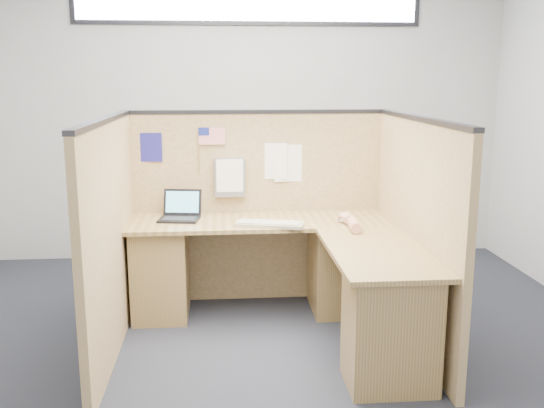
{
  "coord_description": "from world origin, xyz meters",
  "views": [
    {
      "loc": [
        -0.29,
        -3.73,
        1.77
      ],
      "look_at": [
        0.07,
        0.5,
        0.89
      ],
      "focal_mm": 40.0,
      "sensor_mm": 36.0,
      "label": 1
    }
  ],
  "objects": [
    {
      "name": "wall_back",
      "position": [
        0.0,
        2.25,
        1.4
      ],
      "size": [
        5.0,
        0.0,
        5.0
      ],
      "primitive_type": "plane",
      "rotation": [
        1.57,
        0.0,
        0.0
      ],
      "color": "#B0B3B6",
      "rests_on": "floor"
    },
    {
      "name": "l_desk",
      "position": [
        0.18,
        0.29,
        0.39
      ],
      "size": [
        1.95,
        1.75,
        0.73
      ],
      "color": "brown",
      "rests_on": "floor"
    },
    {
      "name": "blue_poster",
      "position": [
        -0.82,
        0.97,
        1.25
      ],
      "size": [
        0.17,
        0.02,
        0.22
      ],
      "primitive_type": "cube",
      "rotation": [
        0.0,
        0.0,
        -0.08
      ],
      "color": "navy",
      "rests_on": "cubicle_partitions"
    },
    {
      "name": "american_flag",
      "position": [
        -0.37,
        0.96,
        1.32
      ],
      "size": [
        0.21,
        0.01,
        0.35
      ],
      "color": "olive",
      "rests_on": "cubicle_partitions"
    },
    {
      "name": "mouse",
      "position": [
        0.62,
        0.54,
        0.75
      ],
      "size": [
        0.12,
        0.08,
        0.05
      ],
      "primitive_type": "ellipsoid",
      "rotation": [
        0.0,
        0.0,
        -0.06
      ],
      "color": "silver",
      "rests_on": "l_desk"
    },
    {
      "name": "paper_left",
      "position": [
        0.12,
        0.97,
        1.13
      ],
      "size": [
        0.22,
        0.03,
        0.28
      ],
      "primitive_type": "cube",
      "rotation": [
        0.0,
        0.0,
        -0.13
      ],
      "color": "white",
      "rests_on": "cubicle_partitions"
    },
    {
      "name": "clerestory_window",
      "position": [
        0.0,
        2.23,
        2.45
      ],
      "size": [
        3.3,
        0.04,
        0.38
      ],
      "color": "#232328",
      "rests_on": "wall_back"
    },
    {
      "name": "file_holder",
      "position": [
        -0.22,
        0.94,
        1.01
      ],
      "size": [
        0.24,
        0.05,
        0.3
      ],
      "color": "slate",
      "rests_on": "cubicle_partitions"
    },
    {
      "name": "paper_right",
      "position": [
        0.24,
        0.97,
        1.11
      ],
      "size": [
        0.23,
        0.02,
        0.29
      ],
      "primitive_type": "cube",
      "rotation": [
        0.0,
        0.0,
        0.08
      ],
      "color": "white",
      "rests_on": "cubicle_partitions"
    },
    {
      "name": "hand_forearm",
      "position": [
        0.63,
        0.39,
        0.77
      ],
      "size": [
        0.12,
        0.41,
        0.09
      ],
      "color": "tan",
      "rests_on": "l_desk"
    },
    {
      "name": "laptop",
      "position": [
        -0.6,
        0.77,
        0.78
      ],
      "size": [
        0.32,
        0.32,
        0.21
      ],
      "rotation": [
        0.0,
        0.0,
        -0.16
      ],
      "color": "black",
      "rests_on": "l_desk"
    },
    {
      "name": "keyboard",
      "position": [
        0.06,
        0.48,
        0.75
      ],
      "size": [
        0.51,
        0.27,
        0.03
      ],
      "rotation": [
        0.0,
        0.0,
        -0.24
      ],
      "color": "gray",
      "rests_on": "l_desk"
    },
    {
      "name": "floor",
      "position": [
        0.0,
        0.0,
        0.0
      ],
      "size": [
        5.0,
        5.0,
        0.0
      ],
      "primitive_type": "plane",
      "color": "black",
      "rests_on": "ground"
    },
    {
      "name": "cubicle_partitions",
      "position": [
        0.0,
        0.43,
        0.77
      ],
      "size": [
        2.06,
        1.83,
        1.53
      ],
      "color": "olive",
      "rests_on": "floor"
    },
    {
      "name": "wall_front",
      "position": [
        0.0,
        -2.25,
        1.4
      ],
      "size": [
        5.0,
        0.0,
        5.0
      ],
      "primitive_type": "plane",
      "rotation": [
        -1.57,
        0.0,
        0.0
      ],
      "color": "#B0B3B6",
      "rests_on": "floor"
    }
  ]
}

